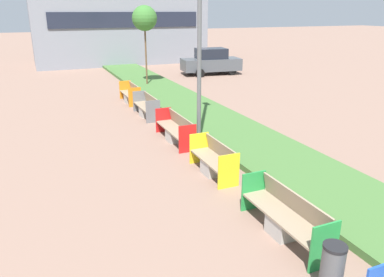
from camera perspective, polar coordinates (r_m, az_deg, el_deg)
planter_grass_strip at (r=12.95m, az=9.64°, el=-1.01°), size 2.80×120.00×0.18m
building_backdrop at (r=35.09m, az=-11.20°, el=16.89°), size 14.40×6.64×6.73m
bench_green_frame at (r=8.14m, az=14.04°, el=-11.76°), size 0.65×2.41×0.94m
bench_yellow_frame at (r=10.68m, az=3.34°, el=-3.60°), size 0.65×1.94×0.94m
bench_red_frame at (r=13.34m, az=-2.50°, el=1.16°), size 0.65×2.47×0.94m
bench_grey_frame at (r=16.61m, az=-6.88°, el=4.61°), size 0.65×2.11×0.94m
bench_orange_frame at (r=19.32m, az=-9.33°, el=6.52°), size 0.65×1.99×0.94m
litter_bin at (r=6.75m, az=20.52°, el=-18.44°), size 0.38×0.38×0.99m
sapling_tree_far at (r=22.90m, az=-7.25°, el=17.67°), size 1.45×1.45×4.73m
parked_car_distant at (r=27.61m, az=2.91°, el=11.61°), size 4.39×2.29×1.86m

